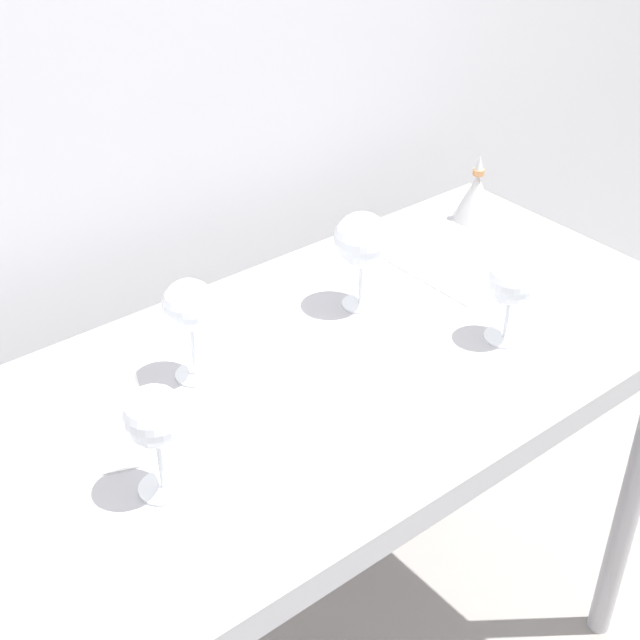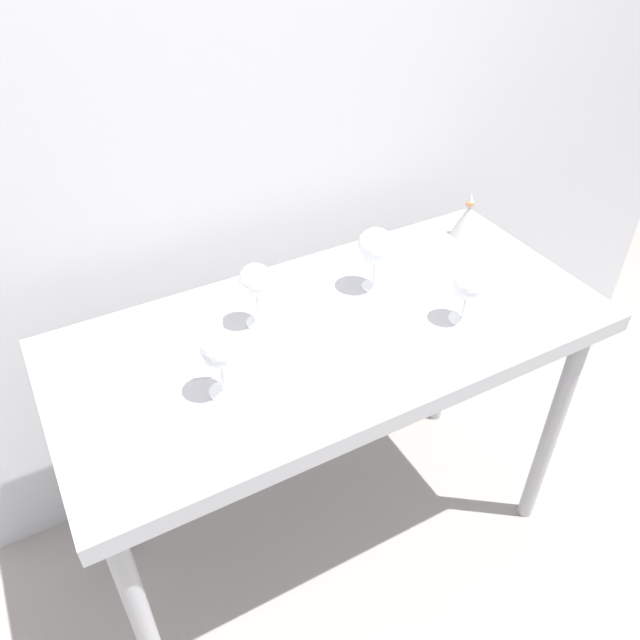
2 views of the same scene
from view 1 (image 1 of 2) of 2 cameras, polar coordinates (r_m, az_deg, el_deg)
name	(u,v)px [view 1 (image 1 of 2)]	position (r m, az deg, el deg)	size (l,w,h in m)	color
back_wall	(134,46)	(1.65, -11.63, 16.53)	(3.80, 0.04, 2.60)	silver
steel_counter	(315,420)	(1.51, -0.31, -6.34)	(1.40, 0.65, 0.90)	#ABABB0
wine_glass_near_left	(155,420)	(1.18, -10.36, -6.19)	(0.08, 0.08, 0.17)	white
wine_glass_near_right	(511,285)	(1.50, 11.96, 2.18)	(0.08, 0.08, 0.15)	white
wine_glass_far_left	(189,308)	(1.38, -8.22, 0.76)	(0.08, 0.08, 0.17)	white
wine_glass_far_right	(362,242)	(1.54, 2.65, 4.94)	(0.10, 0.10, 0.18)	white
tasting_sheet_upper	(450,268)	(1.73, 8.18, 3.25)	(0.15, 0.23, 0.00)	white
tasting_sheet_lower	(89,417)	(1.40, -14.35, -5.95)	(0.16, 0.26, 0.00)	white
decanter_funnel	(476,196)	(1.90, 9.79, 7.69)	(0.09, 0.09, 0.14)	#BCBCBC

